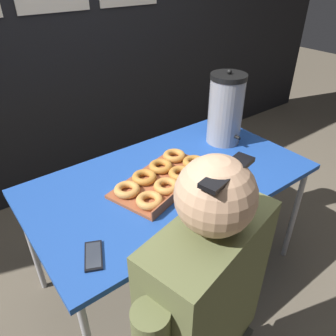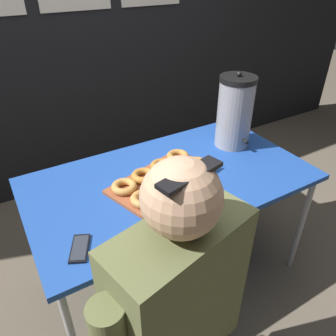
{
  "view_description": "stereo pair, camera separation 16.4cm",
  "coord_description": "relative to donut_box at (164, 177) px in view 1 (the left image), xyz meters",
  "views": [
    {
      "loc": [
        -0.85,
        -1.1,
        1.67
      ],
      "look_at": [
        -0.02,
        0.0,
        0.77
      ],
      "focal_mm": 35.0,
      "sensor_mm": 36.0,
      "label": 1
    },
    {
      "loc": [
        -0.72,
        -1.19,
        1.67
      ],
      "look_at": [
        -0.02,
        0.0,
        0.77
      ],
      "focal_mm": 35.0,
      "sensor_mm": 36.0,
      "label": 2
    }
  ],
  "objects": [
    {
      "name": "ground_plane",
      "position": [
        0.05,
        0.01,
        -0.74
      ],
      "size": [
        12.0,
        12.0,
        0.0
      ],
      "primitive_type": "plane",
      "color": "brown"
    },
    {
      "name": "back_wall",
      "position": [
        0.05,
        1.32,
        0.61
      ],
      "size": [
        6.0,
        0.11,
        2.69
      ],
      "color": "black",
      "rests_on": "ground"
    },
    {
      "name": "folding_table",
      "position": [
        0.05,
        0.01,
        -0.07
      ],
      "size": [
        1.45,
        0.81,
        0.71
      ],
      "color": "#1E479E",
      "rests_on": "ground"
    },
    {
      "name": "donut_box",
      "position": [
        0.0,
        0.0,
        0.0
      ],
      "size": [
        0.6,
        0.43,
        0.05
      ],
      "rotation": [
        0.0,
        0.0,
        0.3
      ],
      "color": "brown",
      "rests_on": "folding_table"
    },
    {
      "name": "coffee_urn",
      "position": [
        0.55,
        0.13,
        0.18
      ],
      "size": [
        0.21,
        0.23,
        0.44
      ],
      "color": "#939399",
      "rests_on": "folding_table"
    },
    {
      "name": "cell_phone",
      "position": [
        -0.51,
        -0.24,
        -0.02
      ],
      "size": [
        0.12,
        0.16,
        0.01
      ],
      "rotation": [
        0.0,
        0.0,
        -0.45
      ],
      "color": "black",
      "rests_on": "folding_table"
    },
    {
      "name": "person_seated",
      "position": [
        -0.31,
        -0.64,
        -0.14
      ],
      "size": [
        0.59,
        0.32,
        1.26
      ],
      "rotation": [
        0.0,
        0.0,
        3.37
      ],
      "color": "#33332D",
      "rests_on": "ground"
    }
  ]
}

